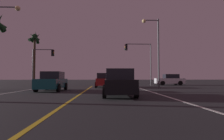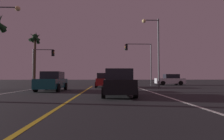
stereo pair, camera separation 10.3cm
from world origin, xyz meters
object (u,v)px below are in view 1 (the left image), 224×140
car_ahead_far (104,80)px  car_crossing_side (170,80)px  car_oncoming (52,82)px  car_lead_same_lane (119,83)px  street_lamp_right_far (155,44)px  traffic_light_near_left (43,59)px  traffic_light_near_right (139,54)px  street_lamp_left_mid (1,36)px  palm_tree_left_far (35,42)px

car_ahead_far → car_crossing_side: same height
car_oncoming → car_lead_same_lane: (5.53, -4.69, 0.00)m
car_ahead_far → car_lead_same_lane: bearing=-174.5°
car_lead_same_lane → street_lamp_right_far: 10.53m
traffic_light_near_left → street_lamp_right_far: 15.19m
car_lead_same_lane → street_lamp_right_far: street_lamp_right_far is taller
car_ahead_far → street_lamp_right_far: 7.33m
traffic_light_near_right → street_lamp_left_mid: street_lamp_left_mid is taller
street_lamp_left_mid → car_ahead_far: bearing=34.8°
street_lamp_left_mid → palm_tree_left_far: bearing=101.2°
car_ahead_far → street_lamp_left_mid: size_ratio=0.58×
palm_tree_left_far → car_ahead_far: bearing=-37.4°
car_crossing_side → car_lead_same_lane: bearing=60.5°
car_oncoming → street_lamp_left_mid: street_lamp_left_mid is taller
car_oncoming → car_ahead_far: same height
car_lead_same_lane → street_lamp_left_mid: (-9.86, 4.32, 3.96)m
street_lamp_right_far → car_crossing_side: bearing=-120.0°
street_lamp_right_far → car_oncoming: bearing=20.3°
car_oncoming → traffic_light_near_right: (9.43, 9.18, 3.63)m
traffic_light_near_right → street_lamp_right_far: (0.81, -5.41, 0.50)m
car_oncoming → palm_tree_left_far: 17.80m
car_lead_same_lane → car_oncoming: bearing=49.7°
palm_tree_left_far → traffic_light_near_right: bearing=-18.8°
traffic_light_near_right → palm_tree_left_far: (-16.80, 5.71, 2.75)m
palm_tree_left_far → street_lamp_left_mid: bearing=-78.8°
street_lamp_right_far → palm_tree_left_far: size_ratio=0.86×
car_oncoming → palm_tree_left_far: size_ratio=0.48×
traffic_light_near_left → street_lamp_right_far: size_ratio=0.66×
car_lead_same_lane → palm_tree_left_far: (-12.90, 19.59, 6.38)m
car_oncoming → street_lamp_right_far: street_lamp_right_far is taller
car_crossing_side → street_lamp_right_far: street_lamp_right_far is taller
car_oncoming → palm_tree_left_far: (-7.37, 14.89, 6.38)m
traffic_light_near_right → car_crossing_side: bearing=-155.8°
palm_tree_left_far → street_lamp_right_far: bearing=-32.3°
car_crossing_side → traffic_light_near_left: (-18.63, -2.37, 2.99)m
car_ahead_far → palm_tree_left_far: 16.28m
car_crossing_side → street_lamp_left_mid: size_ratio=0.58×
car_oncoming → street_lamp_right_far: 11.66m
traffic_light_near_right → traffic_light_near_left: bearing=0.0°
car_oncoming → car_crossing_side: bearing=128.1°
car_oncoming → street_lamp_right_far: bearing=110.3°
car_ahead_far → street_lamp_right_far: size_ratio=0.55×
car_crossing_side → street_lamp_right_far: (-4.48, -7.78, 4.13)m
car_crossing_side → palm_tree_left_far: (-22.09, 3.34, 6.38)m
traffic_light_near_left → street_lamp_right_far: (14.15, -5.41, 1.13)m
traffic_light_near_right → palm_tree_left_far: size_ratio=0.66×
car_lead_same_lane → traffic_light_near_left: 17.05m
car_oncoming → street_lamp_left_mid: 5.88m
palm_tree_left_far → traffic_light_near_left: bearing=-58.8°
car_oncoming → traffic_light_near_left: (-3.92, 9.18, 2.99)m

